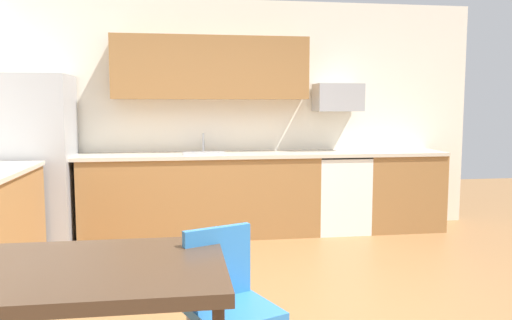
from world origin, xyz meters
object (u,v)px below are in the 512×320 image
(refrigerator, at_px, (36,160))
(dining_table, at_px, (70,280))
(chair_near_table, at_px, (227,297))
(microwave, at_px, (338,98))
(oven_range, at_px, (339,193))

(refrigerator, xyz_separation_m, dining_table, (1.01, -3.36, -0.20))
(refrigerator, relative_size, chair_near_table, 2.12)
(microwave, height_order, dining_table, microwave)
(dining_table, bearing_deg, microwave, 56.38)
(microwave, relative_size, chair_near_table, 0.64)
(oven_range, relative_size, dining_table, 0.65)
(oven_range, xyz_separation_m, chair_near_table, (-1.62, -3.25, 0.05))
(refrigerator, height_order, oven_range, refrigerator)
(chair_near_table, bearing_deg, refrigerator, 118.78)
(oven_range, relative_size, chair_near_table, 1.07)
(oven_range, distance_m, dining_table, 4.17)
(refrigerator, height_order, chair_near_table, refrigerator)
(dining_table, bearing_deg, chair_near_table, 14.81)
(microwave, height_order, chair_near_table, microwave)
(dining_table, bearing_deg, oven_range, 55.62)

